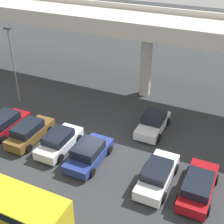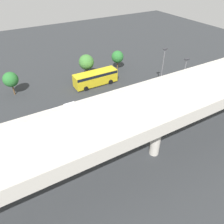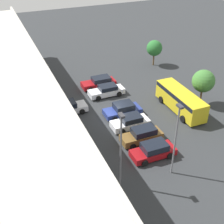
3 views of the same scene
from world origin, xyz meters
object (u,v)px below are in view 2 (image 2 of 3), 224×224
(parked_car_4, at_px, (108,129))
(tree_front_left, at_px, (118,57))
(parked_car_3, at_px, (106,102))
(parked_car_1, at_px, (136,93))
(tree_front_centre, at_px, (86,62))
(parked_car_0, at_px, (149,89))
(parked_car_2, at_px, (122,98))
(shuttle_bus, at_px, (95,77))
(tree_front_right, at_px, (11,80))
(lamp_post_mid_lot, at_px, (183,78))
(parked_car_5, at_px, (75,111))
(parked_car_6, at_px, (57,117))
(lamp_post_near_aisle, at_px, (163,66))

(parked_car_4, distance_m, tree_front_left, 20.77)
(parked_car_3, bearing_deg, tree_front_left, 141.10)
(parked_car_1, bearing_deg, parked_car_4, -56.76)
(parked_car_1, height_order, tree_front_centre, tree_front_centre)
(parked_car_3, bearing_deg, tree_front_centre, 171.63)
(parked_car_4, bearing_deg, parked_car_0, -64.10)
(parked_car_2, xyz_separation_m, tree_front_centre, (1.32, -10.69, 2.60))
(shuttle_bus, relative_size, tree_front_right, 1.96)
(parked_car_0, xyz_separation_m, tree_front_right, (20.64, -11.51, 2.15))
(lamp_post_mid_lot, relative_size, tree_front_right, 1.81)
(parked_car_3, xyz_separation_m, parked_car_5, (5.38, -0.04, -0.02))
(parked_car_0, distance_m, parked_car_2, 5.63)
(shuttle_bus, height_order, tree_front_centre, tree_front_centre)
(parked_car_1, xyz_separation_m, parked_car_2, (2.86, 0.03, -0.04))
(parked_car_1, height_order, parked_car_5, parked_car_1)
(shuttle_bus, bearing_deg, parked_car_3, 76.31)
(parked_car_4, distance_m, tree_front_right, 19.50)
(tree_front_left, relative_size, tree_front_centre, 0.84)
(parked_car_0, distance_m, parked_car_1, 2.77)
(parked_car_4, relative_size, tree_front_right, 1.06)
(parked_car_4, relative_size, parked_car_5, 0.91)
(parked_car_4, xyz_separation_m, lamp_post_mid_lot, (-13.86, -0.85, 3.75))
(parked_car_6, distance_m, tree_front_right, 12.00)
(parked_car_6, xyz_separation_m, tree_front_centre, (-9.67, -10.40, 2.61))
(parked_car_5, height_order, tree_front_centre, tree_front_centre)
(tree_front_left, bearing_deg, parked_car_0, 88.25)
(lamp_post_mid_lot, bearing_deg, tree_front_right, -35.22)
(lamp_post_near_aisle, xyz_separation_m, tree_front_left, (2.43, -10.94, -1.67))
(parked_car_0, distance_m, shuttle_bus, 10.15)
(parked_car_4, relative_size, lamp_post_mid_lot, 0.59)
(parked_car_1, xyz_separation_m, tree_front_centre, (4.18, -10.67, 2.56))
(parked_car_1, xyz_separation_m, lamp_post_mid_lot, (-5.13, 4.87, 3.70))
(tree_front_right, bearing_deg, parked_car_4, 118.16)
(parked_car_2, distance_m, lamp_post_near_aisle, 9.18)
(lamp_post_mid_lot, bearing_deg, tree_front_left, -82.85)
(lamp_post_mid_lot, bearing_deg, parked_car_6, -15.15)
(tree_front_centre, relative_size, tree_front_right, 1.14)
(parked_car_4, distance_m, tree_front_centre, 17.20)
(parked_car_3, bearing_deg, parked_car_4, -26.62)
(parked_car_1, distance_m, parked_car_4, 10.43)
(lamp_post_mid_lot, xyz_separation_m, tree_front_right, (23.00, -16.24, -1.57))
(tree_front_left, distance_m, tree_front_centre, 7.34)
(lamp_post_near_aisle, bearing_deg, parked_car_0, 8.77)
(parked_car_1, distance_m, tree_front_left, 11.82)
(parked_car_6, relative_size, shuttle_bus, 0.59)
(parked_car_5, relative_size, tree_front_centre, 1.02)
(parked_car_3, distance_m, tree_front_right, 16.59)
(parked_car_2, height_order, tree_front_left, tree_front_left)
(parked_car_3, xyz_separation_m, lamp_post_mid_lot, (-10.84, 5.16, 3.75))
(lamp_post_near_aisle, bearing_deg, tree_front_centre, -46.85)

